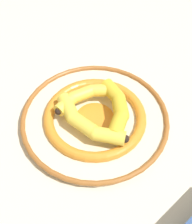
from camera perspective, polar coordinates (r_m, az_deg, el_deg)
The scene contains 5 objects.
ground_plane at distance 0.76m, azimuth 0.33°, elevation -2.19°, with size 2.80×2.80×0.00m, color beige.
decorative_bowl at distance 0.75m, azimuth 0.00°, elevation -0.96°, with size 0.36×0.36×0.03m.
banana_a at distance 0.70m, azimuth -1.91°, elevation -1.87°, with size 0.21×0.07×0.03m.
banana_b at distance 0.73m, azimuth 3.91°, elevation 0.70°, with size 0.14×0.14×0.03m.
banana_c at distance 0.76m, azimuth -2.06°, elevation 3.02°, with size 0.09×0.16×0.03m.
Camera 1 is at (-0.31, 0.33, 0.61)m, focal length 50.00 mm.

